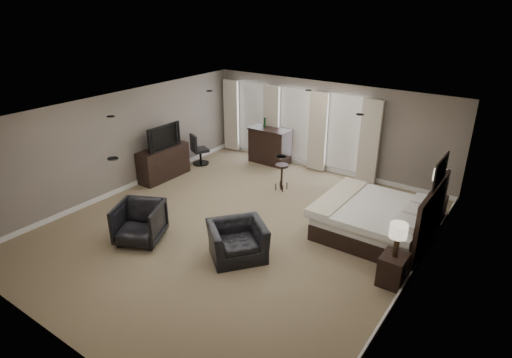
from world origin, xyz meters
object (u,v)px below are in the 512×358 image
Objects in this scene: lamp_near at (397,240)px; desk_chair at (200,149)px; bed at (377,205)px; armchair_near at (237,235)px; dresser at (164,163)px; bar_stool_right at (282,177)px; bar_stool_left at (270,153)px; armchair_far at (139,221)px; nightstand_far at (435,208)px; bar_counter at (270,145)px; lamp_far at (439,184)px; tv at (162,145)px; nightstand_near at (393,269)px.

lamp_near is 0.66× the size of desk_chair.
armchair_near is at bearing -128.90° from bed.
dresser is 1.40m from desk_chair.
lamp_near is at bearing -31.22° from bar_stool_right.
dresser reaches higher than bar_stool_left.
lamp_near is 5.11m from armchair_far.
bar_stool_right is (3.15, 1.22, -0.09)m from dresser.
bar_stool_right is at bearing -170.68° from nightstand_far.
bar_stool_left is at bearing 54.45° from dresser.
bar_counter is 2.06m from bar_stool_right.
lamp_far is 0.59× the size of tv.
dresser is at bearing -165.15° from nightstand_far.
desk_chair is at bearing 85.00° from dresser.
nightstand_near is 4.40m from bar_stool_right.
lamp_near is 0.91× the size of bar_stool_left.
tv is at bearing 102.62° from armchair_near.
bar_stool_right is (1.29, -1.40, 0.01)m from bar_stool_left.
lamp_far is 0.61× the size of armchair_near.
nightstand_near is 0.61m from lamp_near.
dresser is 1.43× the size of armchair_near.
tv is at bearing -165.15° from nightstand_far.
nightstand_far is 0.45× the size of bar_counter.
desk_chair is at bearing -145.06° from bar_stool_left.
bed reaches higher than tv.
tv is 3.44m from bar_stool_right.
nightstand_far is 6.82m from desk_chair.
armchair_far reaches higher than bar_stool_left.
bed reaches higher than dresser.
tv is (-6.03, -0.38, 0.27)m from bed.
lamp_near is 0.51× the size of bar_counter.
dresser is at bearing -158.91° from bar_stool_right.
bed is at bearing -16.15° from bar_stool_right.
bed is 6.00m from desk_chair.
lamp_near reaches higher than armchair_near.
dresser is 2.17× the size of bar_stool_right.
armchair_near is 3.35m from bar_stool_right.
nightstand_far is 0.59× the size of desk_chair.
armchair_far is at bearing 147.30° from armchair_near.
lamp_far is at bearing -75.15° from tv.
nightstand_far is (0.89, 1.45, -0.43)m from bed.
desk_chair is (-1.96, 4.08, 0.01)m from armchair_far.
bar_stool_right is at bearing -47.33° from bar_stool_left.
lamp_near is 4.43m from bar_stool_right.
armchair_near is at bearing -63.66° from bar_counter.
desk_chair reaches higher than armchair_near.
tv is 3.27m from bar_stool_left.
bar_stool_right is at bearing 48.94° from armchair_far.
bar_counter is at bearing 67.52° from armchair_far.
lamp_near is at bearing -58.46° from bed.
desk_chair reaches higher than armchair_far.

